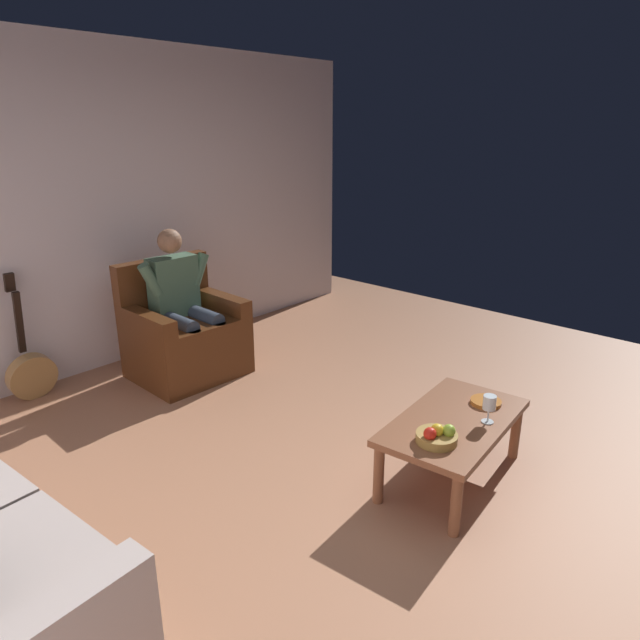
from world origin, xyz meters
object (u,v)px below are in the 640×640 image
guitar (31,372)px  wine_glass_near (489,404)px  fruit_bowl (437,436)px  armchair (184,337)px  person_seated (183,300)px  coffee_table (454,427)px  decorative_dish (486,402)px

guitar → wine_glass_near: (-1.30, 3.11, 0.30)m
guitar → fruit_bowl: size_ratio=4.40×
armchair → person_seated: (0.00, 0.03, 0.33)m
person_seated → guitar: bearing=-24.5°
coffee_table → decorative_dish: decorative_dish is taller
armchair → guitar: size_ratio=0.97×
armchair → fruit_bowl: bearing=88.4°
armchair → coffee_table: 2.46m
armchair → person_seated: bearing=90.0°
person_seated → fruit_bowl: person_seated is taller
armchair → decorative_dish: size_ratio=5.15×
armchair → decorative_dish: (-0.44, 2.50, 0.08)m
fruit_bowl → decorative_dish: size_ratio=1.20×
wine_glass_near → decorative_dish: 0.25m
fruit_bowl → decorative_dish: fruit_bowl is taller
armchair → decorative_dish: armchair is taller
armchair → person_seated: person_seated is taller
coffee_table → wine_glass_near: (-0.09, 0.16, 0.17)m
person_seated → wine_glass_near: person_seated is taller
wine_glass_near → decorative_dish: bearing=-151.3°
armchair → fruit_bowl: (0.15, 2.51, 0.11)m
coffee_table → fruit_bowl: fruit_bowl is taller
guitar → decorative_dish: 3.36m
coffee_table → guitar: guitar is taller
person_seated → coffee_table: (-0.15, 2.42, -0.32)m
armchair → wine_glass_near: size_ratio=5.74×
person_seated → wine_glass_near: bearing=97.1°
coffee_table → decorative_dish: 0.31m
armchair → decorative_dish: bearing=101.8°
person_seated → coffee_table: person_seated is taller
fruit_bowl → decorative_dish: (-0.59, -0.01, -0.03)m
person_seated → decorative_dish: person_seated is taller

